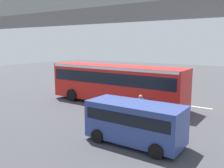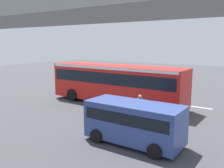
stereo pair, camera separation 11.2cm
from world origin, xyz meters
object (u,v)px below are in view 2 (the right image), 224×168
city_bus (116,81)px  traffic_sign (88,71)px  pedestrian (140,109)px  parked_van (134,120)px

city_bus → traffic_sign: 8.30m
pedestrian → traffic_sign: size_ratio=0.64×
city_bus → parked_van: 8.20m
traffic_sign → parked_van: bearing=137.8°
city_bus → parked_van: (-5.22, 6.28, -0.70)m
parked_van → pedestrian: bearing=-67.1°
parked_van → traffic_sign: 16.32m
city_bus → parked_van: bearing=129.7°
pedestrian → traffic_sign: (10.82, -7.97, 1.00)m
city_bus → pedestrian: size_ratio=6.44×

